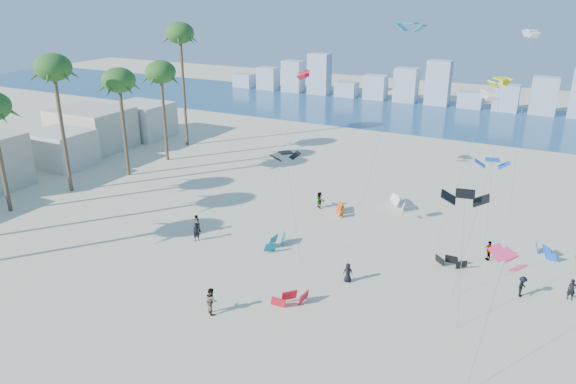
% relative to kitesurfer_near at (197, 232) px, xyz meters
% --- Properties ---
extents(ground, '(220.00, 220.00, 0.00)m').
position_rel_kitesurfer_near_xyz_m(ground, '(4.06, -11.97, -0.86)').
color(ground, beige).
rests_on(ground, ground).
extents(ocean, '(220.00, 220.00, 0.00)m').
position_rel_kitesurfer_near_xyz_m(ocean, '(4.06, 60.03, -0.85)').
color(ocean, navy).
rests_on(ocean, ground).
extents(kitesurfer_near, '(0.71, 0.74, 1.71)m').
position_rel_kitesurfer_near_xyz_m(kitesurfer_near, '(0.00, 0.00, 0.00)').
color(kitesurfer_near, black).
rests_on(kitesurfer_near, ground).
extents(kitesurfer_mid, '(1.18, 1.14, 1.92)m').
position_rel_kitesurfer_near_xyz_m(kitesurfer_mid, '(7.72, -8.84, 0.10)').
color(kitesurfer_mid, gray).
rests_on(kitesurfer_mid, ground).
extents(kitesurfers_far, '(31.55, 13.68, 1.72)m').
position_rel_kitesurfer_near_xyz_m(kitesurfers_far, '(14.30, 5.59, -0.02)').
color(kitesurfers_far, black).
rests_on(kitesurfers_far, ground).
extents(grounded_kites, '(23.13, 24.14, 0.99)m').
position_rel_kitesurfer_near_xyz_m(grounded_kites, '(13.99, 6.70, -0.41)').
color(grounded_kites, '#0D7D9C').
rests_on(grounded_kites, ground).
extents(flying_kites, '(34.60, 31.86, 18.50)m').
position_rel_kitesurfer_near_xyz_m(flying_kites, '(18.98, 10.53, 10.91)').
color(flying_kites, black).
rests_on(flying_kites, ground).
extents(palm_row, '(7.83, 44.80, 16.91)m').
position_rel_kitesurfer_near_xyz_m(palm_row, '(-18.95, 4.20, 11.37)').
color(palm_row, brown).
rests_on(palm_row, ground).
extents(beachfront_buildings, '(11.50, 43.00, 6.00)m').
position_rel_kitesurfer_near_xyz_m(beachfront_buildings, '(-29.64, 8.84, 1.82)').
color(beachfront_buildings, beige).
rests_on(beachfront_buildings, ground).
extents(distant_skyline, '(85.00, 3.00, 8.40)m').
position_rel_kitesurfer_near_xyz_m(distant_skyline, '(2.87, 70.03, 2.23)').
color(distant_skyline, '#9EADBF').
rests_on(distant_skyline, ground).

